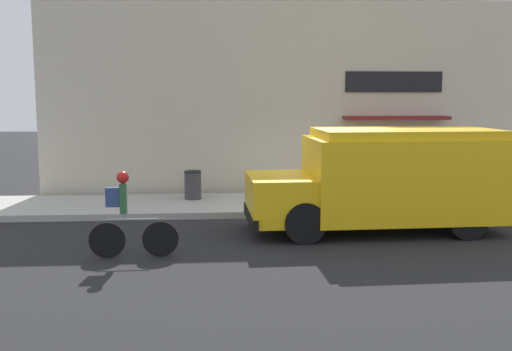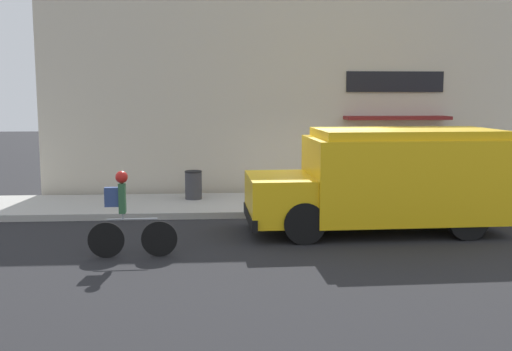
# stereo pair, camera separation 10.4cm
# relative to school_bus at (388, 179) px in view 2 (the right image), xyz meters

# --- Properties ---
(ground_plane) EXTENTS (70.00, 70.00, 0.00)m
(ground_plane) POSITION_rel_school_bus_xyz_m (-1.01, 1.55, -1.19)
(ground_plane) COLOR #232326
(sidewalk) EXTENTS (28.00, 2.88, 0.16)m
(sidewalk) POSITION_rel_school_bus_xyz_m (-1.01, 2.99, -1.11)
(sidewalk) COLOR #ADAAA3
(sidewalk) RESTS_ON ground_plane
(storefront) EXTENTS (15.71, 0.88, 5.78)m
(storefront) POSITION_rel_school_bus_xyz_m (-0.96, 4.76, 1.70)
(storefront) COLOR beige
(storefront) RESTS_ON ground_plane
(school_bus) EXTENTS (5.69, 2.71, 2.29)m
(school_bus) POSITION_rel_school_bus_xyz_m (0.00, 0.00, 0.00)
(school_bus) COLOR yellow
(school_bus) RESTS_ON ground_plane
(cyclist) EXTENTS (1.67, 0.23, 1.64)m
(cyclist) POSITION_rel_school_bus_xyz_m (-5.49, -1.78, -0.38)
(cyclist) COLOR black
(cyclist) RESTS_ON ground_plane
(trash_bin) EXTENTS (0.47, 0.47, 0.78)m
(trash_bin) POSITION_rel_school_bus_xyz_m (-4.42, 3.51, -0.63)
(trash_bin) COLOR #38383D
(trash_bin) RESTS_ON sidewalk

